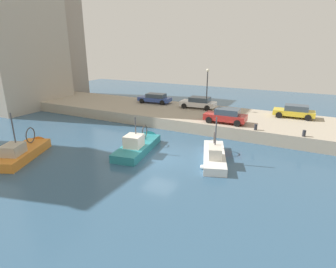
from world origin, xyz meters
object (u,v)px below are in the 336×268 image
object	(u,v)px
fishing_boat_teal	(139,148)
mooring_bollard_mid	(256,127)
fishing_boat_orange	(25,155)
quay_streetlamp	(207,83)
fishing_boat_white	(214,157)
parked_car_blue	(155,98)
mooring_bollard_south	(304,133)
parked_car_white	(198,102)
parked_car_yellow	(295,111)
parked_car_red	(226,116)

from	to	relation	value
fishing_boat_teal	mooring_bollard_mid	xyz separation A→B (m)	(6.44, -8.49, 1.34)
fishing_boat_orange	quay_streetlamp	size ratio (longest dim) A/B	1.37
fishing_boat_white	parked_car_blue	xyz separation A→B (m)	(11.76, 12.13, 1.75)
mooring_bollard_south	mooring_bollard_mid	world-z (taller)	same
parked_car_white	quay_streetlamp	size ratio (longest dim) A/B	0.91
parked_car_yellow	quay_streetlamp	size ratio (longest dim) A/B	0.87
fishing_boat_white	parked_car_blue	bearing A→B (deg)	45.87
parked_car_red	parked_car_yellow	distance (m)	8.02
parked_car_red	parked_car_white	distance (m)	6.93
fishing_boat_orange	mooring_bollard_south	world-z (taller)	fishing_boat_orange
fishing_boat_white	fishing_boat_teal	bearing A→B (deg)	99.49
parked_car_white	mooring_bollard_south	bearing A→B (deg)	-117.15
fishing_boat_white	mooring_bollard_mid	xyz separation A→B (m)	(5.38, -2.13, 1.36)
parked_car_white	parked_car_yellow	bearing A→B (deg)	-87.80
parked_car_white	mooring_bollard_mid	size ratio (longest dim) A/B	7.96
quay_streetlamp	fishing_boat_teal	bearing A→B (deg)	172.02
fishing_boat_white	mooring_bollard_south	xyz separation A→B (m)	(5.38, -6.13, 1.36)
parked_car_white	mooring_bollard_mid	world-z (taller)	parked_car_white
parked_car_red	quay_streetlamp	bearing A→B (deg)	39.23
mooring_bollard_south	parked_car_white	bearing A→B (deg)	62.85
fishing_boat_white	parked_car_white	size ratio (longest dim) A/B	1.55
mooring_bollard_south	mooring_bollard_mid	xyz separation A→B (m)	(0.00, 4.00, 0.00)
mooring_bollard_south	quay_streetlamp	bearing A→B (deg)	62.36
fishing_boat_white	quay_streetlamp	bearing A→B (deg)	22.89
mooring_bollard_south	mooring_bollard_mid	bearing A→B (deg)	90.00
quay_streetlamp	parked_car_blue	bearing A→B (deg)	84.39
quay_streetlamp	fishing_boat_orange	bearing A→B (deg)	152.55
parked_car_red	parked_car_blue	distance (m)	12.27
parked_car_white	parked_car_blue	xyz separation A→B (m)	(0.24, 6.28, -0.04)
fishing_boat_white	parked_car_white	bearing A→B (deg)	26.89
fishing_boat_teal	parked_car_yellow	xyz separation A→B (m)	(13.00, -11.30, 1.76)
fishing_boat_white	fishing_boat_orange	xyz separation A→B (m)	(-6.60, 13.82, 0.00)
fishing_boat_teal	mooring_bollard_south	bearing A→B (deg)	-62.71
fishing_boat_orange	parked_car_white	distance (m)	19.88
fishing_boat_teal	mooring_bollard_mid	size ratio (longest dim) A/B	12.69
fishing_boat_orange	parked_car_yellow	world-z (taller)	fishing_boat_orange
parked_car_yellow	mooring_bollard_south	distance (m)	6.68
parked_car_blue	fishing_boat_teal	bearing A→B (deg)	-155.76
parked_car_red	mooring_bollard_south	size ratio (longest dim) A/B	7.52
parked_car_red	mooring_bollard_south	world-z (taller)	parked_car_red
fishing_boat_orange	quay_streetlamp	world-z (taller)	quay_streetlamp
parked_car_red	fishing_boat_orange	bearing A→B (deg)	135.78
mooring_bollard_south	mooring_bollard_mid	size ratio (longest dim) A/B	1.00
fishing_boat_orange	mooring_bollard_south	distance (m)	23.31
fishing_boat_teal	mooring_bollard_south	distance (m)	14.11
parked_car_red	parked_car_blue	bearing A→B (deg)	64.93
fishing_boat_orange	parked_car_yellow	distance (m)	26.44
fishing_boat_orange	quay_streetlamp	xyz separation A→B (m)	(17.63, -9.16, 4.33)
fishing_boat_white	mooring_bollard_mid	distance (m)	5.95
fishing_boat_teal	parked_car_blue	bearing A→B (deg)	24.24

